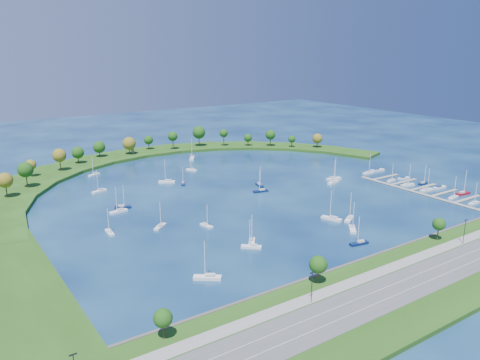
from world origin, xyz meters
TOP-DOWN VIEW (x-y plane):
  - ground at (0.00, 0.00)m, footprint 700.00×700.00m
  - south_shoreline at (0.03, -122.88)m, footprint 420.00×43.10m
  - breakwater at (-46.33, 48.72)m, footprint 286.74×247.64m
  - breakwater_trees at (-17.36, 89.00)m, footprint 241.39×96.45m
  - harbor_tower at (-14.95, 115.62)m, footprint 2.60×2.60m
  - dock_system at (85.30, -61.00)m, footprint 24.28×82.00m
  - moored_boat_0 at (-55.91, 76.17)m, footprint 8.22×5.41m
  - moored_boat_1 at (-63.79, 6.26)m, footprint 8.08×5.35m
  - moored_boat_2 at (-42.29, -38.57)m, footprint 3.32×7.22m
  - moored_boat_3 at (-64.62, 39.41)m, footprint 8.95×4.96m
  - moored_boat_4 at (15.97, 82.12)m, footprint 8.13×10.22m
  - moored_boat_5 at (-1.47, -90.01)m, footprint 8.38×3.69m
  - moored_boat_6 at (-39.23, -68.64)m, footprint 7.51×7.15m
  - moored_boat_7 at (8.69, -9.81)m, footprint 8.73×3.88m
  - moored_boat_8 at (-0.19, 52.90)m, footprint 5.61×7.70m
  - moored_boat_9 at (14.98, -0.33)m, footprint 4.23×8.49m
  - moored_boat_10 at (-66.79, -81.63)m, footprint 9.27×7.83m
  - moored_boat_11 at (-25.76, 35.81)m, footprint 9.50×7.35m
  - moored_boat_12 at (7.93, -77.57)m, footprint 7.71×8.27m
  - moored_boat_13 at (16.15, -68.01)m, footprint 8.87×6.56m
  - moored_boat_14 at (-67.81, 1.13)m, footprint 9.08×3.65m
  - moored_boat_15 at (-36.31, -64.74)m, footprint 6.93×8.00m
  - moored_boat_16 at (-80.45, -22.45)m, footprint 2.47×7.63m
  - moored_boat_17 at (-19.48, 27.67)m, footprint 4.99×7.41m
  - moored_boat_18 at (9.55, -63.44)m, footprint 5.83×9.91m
  - moored_boat_19 at (59.90, -13.91)m, footprint 9.73×3.90m
  - moored_boat_20 at (54.11, -19.40)m, footprint 9.39×4.95m
  - moored_boat_21 at (-59.80, -28.36)m, footprint 7.70×6.78m
  - docked_boat_0 at (85.53, -86.93)m, footprint 7.75×2.43m
  - docked_boat_2 at (85.52, -75.56)m, footprint 8.26×3.44m
  - docked_boat_3 at (96.00, -74.50)m, footprint 9.25×3.62m
  - docked_boat_4 at (85.51, -59.57)m, footprint 8.90×3.07m
  - docked_boat_5 at (95.97, -60.55)m, footprint 9.08×2.54m
  - docked_boat_6 at (85.51, -47.21)m, footprint 8.91×3.81m
  - docked_boat_7 at (96.03, -50.21)m, footprint 7.91×2.58m
  - docked_boat_8 at (85.54, -35.74)m, footprint 7.50×3.25m
  - docked_boat_9 at (95.98, -36.38)m, footprint 8.51×3.46m
  - docked_boat_10 at (87.92, -16.08)m, footprint 8.36×2.48m
  - docked_boat_11 at (97.86, -14.63)m, footprint 10.01×4.03m

SIDE VIEW (x-z plane):
  - ground at x=0.00m, z-range 0.00..0.00m
  - dock_system at x=85.30m, z-range -0.45..1.15m
  - docked_boat_9 at x=95.98m, z-range -0.22..1.46m
  - docked_boat_5 at x=95.97m, z-range -0.25..1.61m
  - docked_boat_11 at x=97.86m, z-range -0.26..1.72m
  - moored_boat_2 at x=-42.29m, z-range -4.26..5.98m
  - moored_boat_17 at x=-19.48m, z-range -4.46..6.20m
  - docked_boat_8 at x=85.54m, z-range -4.46..6.20m
  - moored_boat_16 at x=-80.45m, z-range -4.66..6.42m
  - moored_boat_8 at x=-0.19m, z-range -4.72..6.49m
  - docked_boat_0 at x=85.53m, z-range -4.75..6.53m
  - docked_boat_7 at x=96.03m, z-range -4.84..6.63m
  - moored_boat_1 at x=-63.79m, z-range -4.91..6.70m
  - docked_boat_2 at x=85.52m, z-range -4.99..6.79m
  - moored_boat_0 at x=-55.91m, z-range -4.99..6.79m
  - moored_boat_21 at x=-59.80m, z-range -5.02..6.82m
  - moored_boat_5 at x=-1.47m, z-range -5.05..6.86m
  - moored_boat_6 at x=-39.23m, z-range -5.05..6.86m
  - moored_boat_9 at x=14.98m, z-range -5.11..6.92m
  - moored_boat_15 at x=-36.31m, z-range -5.20..7.02m
  - docked_boat_10 at x=87.92m, z-range -5.20..7.03m
  - moored_boat_7 at x=8.69m, z-range -5.28..7.12m
  - moored_boat_3 at x=-64.62m, z-range -5.41..7.26m
  - docked_boat_6 at x=85.51m, z-range -5.41..7.27m
  - docked_boat_4 at x=85.51m, z-range -5.50..7.36m
  - moored_boat_13 at x=16.15m, z-range -5.55..7.42m
  - moored_boat_14 at x=-67.81m, z-range -5.55..7.42m
  - moored_boat_12 at x=7.93m, z-range -5.56..7.44m
  - docked_boat_3 at x=96.00m, z-range -5.68..7.56m
  - moored_boat_20 at x=54.11m, z-range -5.70..7.59m
  - moored_boat_19 at x=59.90m, z-range -5.98..7.92m
  - moored_boat_11 at x=-25.76m, z-range -6.05..7.99m
  - moored_boat_10 at x=-66.79m, z-range -6.05..7.99m
  - moored_boat_18 at x=9.55m, z-range -6.06..8.01m
  - breakwater at x=-46.33m, z-range -0.01..1.99m
  - south_shoreline at x=0.03m, z-range -4.80..6.80m
  - moored_boat_4 at x=15.97m, z-range -6.59..8.61m
  - harbor_tower at x=-14.95m, z-range 2.05..6.76m
  - breakwater_trees at x=-17.36m, z-range 2.80..18.59m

